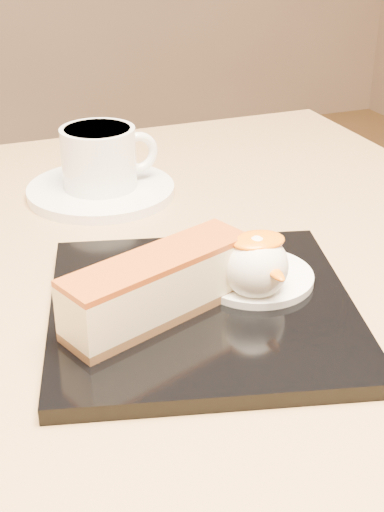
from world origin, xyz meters
name	(u,v)px	position (x,y,z in m)	size (l,w,h in m)	color
table	(122,448)	(0.00, 0.00, 0.56)	(0.80, 0.80, 0.72)	black
dessert_plate	(202,309)	(0.05, -0.05, 0.73)	(0.22, 0.22, 0.01)	black
cheesecake	(158,286)	(0.02, -0.06, 0.76)	(0.15, 0.09, 0.05)	brown
cream_smear	(255,277)	(0.10, -0.04, 0.73)	(0.09, 0.09, 0.01)	white
ice_cream_scoop	(256,266)	(0.09, -0.06, 0.76)	(0.05, 0.05, 0.05)	white
mango_sauce	(258,241)	(0.10, -0.05, 0.78)	(0.04, 0.03, 0.01)	orange
mint_sprig	(207,264)	(0.07, -0.01, 0.74)	(0.04, 0.02, 0.00)	#2B833A
saucer	(101,190)	(0.04, 0.20, 0.72)	(0.15, 0.15, 0.01)	white
coffee_cup	(101,156)	(0.05, 0.20, 0.76)	(0.10, 0.07, 0.06)	white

